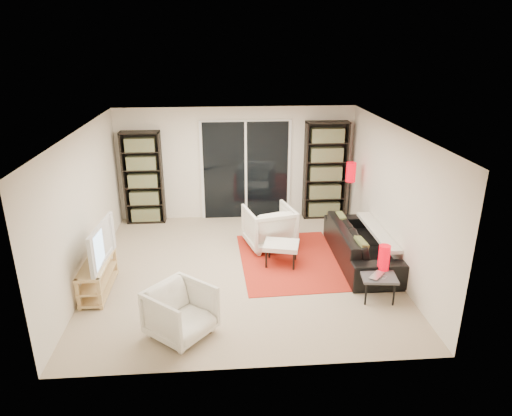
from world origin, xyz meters
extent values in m
plane|color=tan|center=(0.00, 0.00, 0.00)|extent=(5.00, 5.00, 0.00)
cube|color=#EEE4D0|center=(0.00, 2.50, 1.20)|extent=(5.00, 0.02, 2.40)
cube|color=#EEE4D0|center=(0.00, -2.50, 1.20)|extent=(5.00, 0.02, 2.40)
cube|color=#EEE4D0|center=(-2.50, 0.00, 1.20)|extent=(0.02, 5.00, 2.40)
cube|color=#EEE4D0|center=(2.50, 0.00, 1.20)|extent=(0.02, 5.00, 2.40)
cube|color=white|center=(0.00, 0.00, 2.40)|extent=(5.00, 5.00, 0.02)
cube|color=white|center=(0.20, 2.47, 1.05)|extent=(1.92, 0.06, 2.16)
cube|color=black|center=(0.20, 2.44, 1.05)|extent=(1.80, 0.02, 2.10)
cube|color=white|center=(0.20, 2.42, 1.05)|extent=(0.05, 0.02, 2.10)
cube|color=black|center=(-1.95, 2.34, 0.97)|extent=(0.80, 0.30, 1.95)
cube|color=#953E0B|center=(-1.95, 2.32, 0.97)|extent=(0.70, 0.22, 1.85)
cube|color=black|center=(1.90, 2.34, 1.05)|extent=(0.90, 0.30, 2.10)
cube|color=#953E0B|center=(1.90, 2.32, 1.05)|extent=(0.80, 0.22, 2.00)
cube|color=#E5BD8A|center=(-2.27, -0.53, 0.48)|extent=(0.37, 1.14, 0.04)
cube|color=#E5BD8A|center=(-2.27, -0.53, 0.25)|extent=(0.37, 1.14, 0.03)
cube|color=#E5BD8A|center=(-2.27, -0.53, 0.06)|extent=(0.37, 1.14, 0.04)
cube|color=#E5BD8A|center=(-2.42, -1.06, 0.25)|extent=(0.05, 0.05, 0.50)
cube|color=#E5BD8A|center=(-2.42, 0.00, 0.25)|extent=(0.05, 0.05, 0.50)
cube|color=#E5BD8A|center=(-2.12, -1.06, 0.25)|extent=(0.05, 0.05, 0.50)
cube|color=#E5BD8A|center=(-2.12, 0.00, 0.25)|extent=(0.05, 0.05, 0.50)
imported|color=black|center=(-2.25, -0.53, 0.81)|extent=(0.22, 1.09, 0.62)
cube|color=red|center=(0.86, 0.26, 0.01)|extent=(1.81, 2.40, 0.01)
imported|color=black|center=(2.10, 0.16, 0.32)|extent=(0.89, 2.23, 0.65)
imported|color=silver|center=(0.55, 0.89, 0.39)|extent=(1.03, 1.04, 0.79)
imported|color=silver|center=(-0.90, -1.77, 0.35)|extent=(1.06, 1.06, 0.69)
cube|color=silver|center=(0.68, 0.14, 0.36)|extent=(0.69, 0.61, 0.08)
cylinder|color=black|center=(0.40, 0.01, 0.16)|extent=(0.04, 0.04, 0.32)
cylinder|color=black|center=(0.49, 0.38, 0.16)|extent=(0.04, 0.04, 0.32)
cylinder|color=black|center=(0.86, -0.10, 0.16)|extent=(0.04, 0.04, 0.32)
cylinder|color=black|center=(0.95, 0.27, 0.16)|extent=(0.04, 0.04, 0.32)
cube|color=#45464A|center=(1.98, -1.07, 0.38)|extent=(0.57, 0.57, 0.04)
cylinder|color=black|center=(1.75, -1.24, 0.19)|extent=(0.03, 0.03, 0.38)
cylinder|color=black|center=(1.80, -0.84, 0.19)|extent=(0.03, 0.03, 0.38)
cylinder|color=black|center=(2.16, -1.29, 0.19)|extent=(0.03, 0.03, 0.38)
cylinder|color=black|center=(2.21, -0.89, 0.19)|extent=(0.03, 0.03, 0.38)
imported|color=silver|center=(1.97, -1.15, 0.41)|extent=(0.35, 0.36, 0.02)
cylinder|color=#C1000C|center=(2.10, -0.91, 0.60)|extent=(0.17, 0.17, 0.39)
cylinder|color=black|center=(2.23, 1.55, 0.01)|extent=(0.21, 0.21, 0.03)
cylinder|color=black|center=(2.23, 1.55, 0.54)|extent=(0.03, 0.03, 1.07)
cylinder|color=#C1000C|center=(2.23, 1.55, 1.23)|extent=(0.19, 0.19, 0.39)
camera|label=1|loc=(-0.32, -6.94, 3.71)|focal=32.00mm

